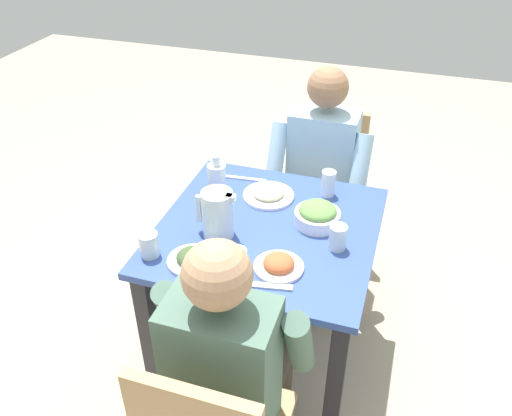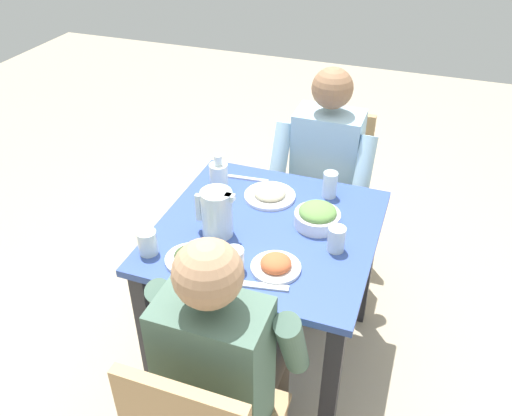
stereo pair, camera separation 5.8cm
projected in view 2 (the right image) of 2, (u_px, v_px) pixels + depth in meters
The scene contains 17 objects.
ground_plane at pixel (265, 352), 2.50m from camera, with size 8.00×8.00×0.00m, color tan.
dining_table at pixel (267, 253), 2.16m from camera, with size 0.85×0.85×0.73m.
chair_near at pixel (328, 184), 2.80m from camera, with size 0.40×0.40×0.87m.
diner_near at pixel (321, 180), 2.56m from camera, with size 0.48×0.53×1.16m.
diner_far at pixel (227, 358), 1.68m from camera, with size 0.48×0.53×1.16m.
water_pitcher at pixel (217, 213), 2.00m from camera, with size 0.16×0.12×0.19m.
salad_bowl at pixel (317, 216), 2.07m from camera, with size 0.18×0.18×0.09m.
plate_beans at pixel (270, 194), 2.25m from camera, with size 0.22×0.22×0.04m.
plate_rice_curry at pixel (276, 265), 1.87m from camera, with size 0.18×0.18×0.06m.
plate_dolmas at pixel (190, 257), 1.91m from camera, with size 0.18×0.18×0.05m.
water_glass_near_right at pixel (330, 185), 2.24m from camera, with size 0.06×0.06×0.11m, color silver.
water_glass_far_left at pixel (336, 239), 1.94m from camera, with size 0.07×0.07×0.10m, color silver.
water_glass_near_left at pixel (234, 260), 1.85m from camera, with size 0.07×0.07×0.09m, color silver.
water_glass_by_pitcher at pixel (148, 242), 1.93m from camera, with size 0.07×0.07×0.09m, color silver.
oil_carafe at pixel (219, 178), 2.28m from camera, with size 0.08×0.08×0.16m.
fork_near at pixel (264, 286), 1.80m from camera, with size 0.17×0.03×0.01m, color silver.
knife_near at pixel (248, 179), 2.38m from camera, with size 0.18×0.02×0.01m, color silver.
Camera 2 is at (-0.52, 1.59, 1.98)m, focal length 37.24 mm.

